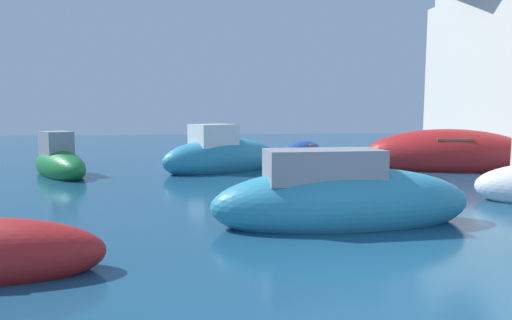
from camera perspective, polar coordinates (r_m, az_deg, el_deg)
ground at (r=5.19m, az=27.02°, el=-17.43°), size 80.00×80.00×0.00m
moored_boat_0 at (r=8.13m, az=11.03°, el=-5.15°), size 4.86×1.57×1.69m
moored_boat_1 at (r=15.78m, az=-24.31°, el=-0.34°), size 3.00×3.90×1.68m
moored_boat_2 at (r=17.32m, az=23.70°, el=0.60°), size 6.21×3.60×1.90m
moored_boat_7 at (r=15.60m, az=-4.51°, el=0.44°), size 4.84×3.64×1.99m
moored_boat_10 at (r=19.61m, az=6.06°, el=0.96°), size 3.05×3.57×1.05m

